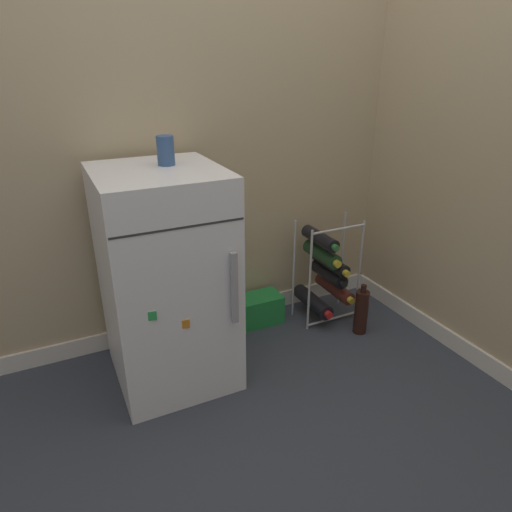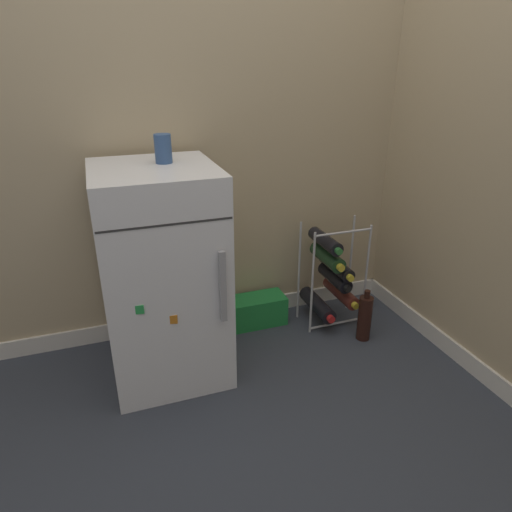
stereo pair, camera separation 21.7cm
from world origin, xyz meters
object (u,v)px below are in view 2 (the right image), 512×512
at_px(loose_bottle_floor, 365,318).
at_px(fridge_top_cup, 163,149).
at_px(mini_fridge, 162,275).
at_px(wine_rack, 330,276).
at_px(soda_box, 258,310).

bearing_deg(loose_bottle_floor, fridge_top_cup, 169.98).
distance_m(mini_fridge, loose_bottle_floor, 1.05).
bearing_deg(wine_rack, soda_box, 164.80).
bearing_deg(mini_fridge, wine_rack, 7.01).
height_order(mini_fridge, wine_rack, mini_fridge).
bearing_deg(loose_bottle_floor, wine_rack, 112.12).
xyz_separation_m(wine_rack, soda_box, (-0.37, 0.10, -0.19)).
distance_m(fridge_top_cup, loose_bottle_floor, 1.29).
xyz_separation_m(wine_rack, fridge_top_cup, (-0.84, -0.06, 0.73)).
height_order(soda_box, loose_bottle_floor, loose_bottle_floor).
bearing_deg(soda_box, mini_fridge, -157.79).
relative_size(mini_fridge, wine_rack, 1.68).
bearing_deg(fridge_top_cup, mini_fridge, -136.71).
distance_m(mini_fridge, soda_box, 0.68).
bearing_deg(soda_box, wine_rack, -15.20).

